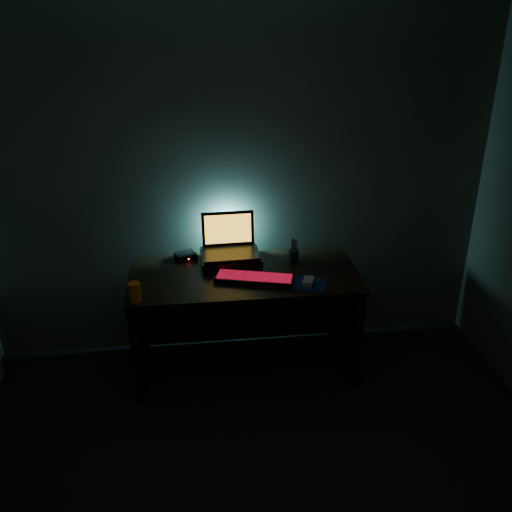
{
  "coord_description": "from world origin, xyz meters",
  "views": [
    {
      "loc": [
        -0.33,
        -1.7,
        2.45
      ],
      "look_at": [
        0.07,
        1.57,
        0.9
      ],
      "focal_mm": 40.0,
      "sensor_mm": 36.0,
      "label": 1
    }
  ],
  "objects_px": {
    "keyboard": "(255,278)",
    "juice_glass": "(135,292)",
    "laptop": "(229,243)",
    "mouse": "(308,281)",
    "router": "(186,256)",
    "pen_cup": "(294,257)"
  },
  "relations": [
    {
      "from": "juice_glass",
      "to": "router",
      "type": "relative_size",
      "value": 0.75
    },
    {
      "from": "keyboard",
      "to": "juice_glass",
      "type": "height_order",
      "value": "juice_glass"
    },
    {
      "from": "mouse",
      "to": "router",
      "type": "bearing_deg",
      "value": 168.88
    },
    {
      "from": "mouse",
      "to": "pen_cup",
      "type": "xyz_separation_m",
      "value": [
        -0.04,
        0.31,
        0.03
      ]
    },
    {
      "from": "keyboard",
      "to": "juice_glass",
      "type": "relative_size",
      "value": 4.28
    },
    {
      "from": "laptop",
      "to": "pen_cup",
      "type": "distance_m",
      "value": 0.45
    },
    {
      "from": "mouse",
      "to": "juice_glass",
      "type": "distance_m",
      "value": 1.07
    },
    {
      "from": "keyboard",
      "to": "mouse",
      "type": "height_order",
      "value": "mouse"
    },
    {
      "from": "pen_cup",
      "to": "laptop",
      "type": "bearing_deg",
      "value": 164.47
    },
    {
      "from": "mouse",
      "to": "pen_cup",
      "type": "bearing_deg",
      "value": 117.36
    },
    {
      "from": "laptop",
      "to": "keyboard",
      "type": "distance_m",
      "value": 0.37
    },
    {
      "from": "juice_glass",
      "to": "router",
      "type": "distance_m",
      "value": 0.64
    },
    {
      "from": "mouse",
      "to": "pen_cup",
      "type": "height_order",
      "value": "pen_cup"
    },
    {
      "from": "pen_cup",
      "to": "juice_glass",
      "type": "relative_size",
      "value": 0.78
    },
    {
      "from": "laptop",
      "to": "juice_glass",
      "type": "height_order",
      "value": "laptop"
    },
    {
      "from": "keyboard",
      "to": "juice_glass",
      "type": "distance_m",
      "value": 0.76
    },
    {
      "from": "mouse",
      "to": "juice_glass",
      "type": "height_order",
      "value": "juice_glass"
    },
    {
      "from": "keyboard",
      "to": "juice_glass",
      "type": "bearing_deg",
      "value": -150.32
    },
    {
      "from": "laptop",
      "to": "juice_glass",
      "type": "bearing_deg",
      "value": -141.71
    },
    {
      "from": "laptop",
      "to": "mouse",
      "type": "distance_m",
      "value": 0.64
    },
    {
      "from": "router",
      "to": "juice_glass",
      "type": "bearing_deg",
      "value": -139.86
    },
    {
      "from": "laptop",
      "to": "pen_cup",
      "type": "bearing_deg",
      "value": -17.51
    }
  ]
}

